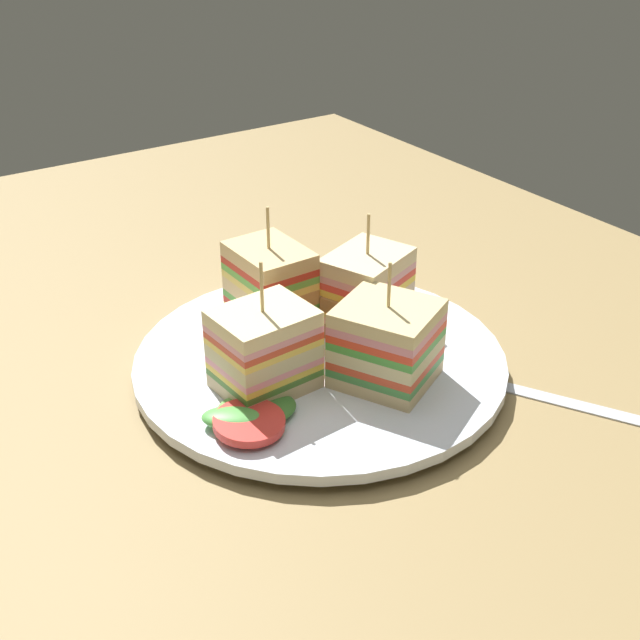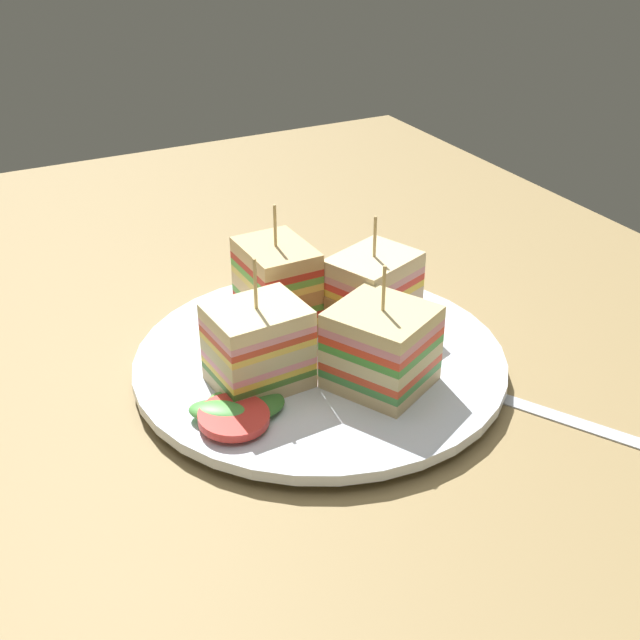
{
  "view_description": "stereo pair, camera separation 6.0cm",
  "coord_description": "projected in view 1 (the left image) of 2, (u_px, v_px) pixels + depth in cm",
  "views": [
    {
      "loc": [
        -43.58,
        29.43,
        34.27
      ],
      "look_at": [
        0.0,
        0.0,
        4.48
      ],
      "focal_mm": 46.7,
      "sensor_mm": 36.0,
      "label": 1
    },
    {
      "loc": [
        -46.67,
        24.24,
        34.27
      ],
      "look_at": [
        0.0,
        0.0,
        4.48
      ],
      "focal_mm": 46.7,
      "sensor_mm": 36.0,
      "label": 2
    }
  ],
  "objects": [
    {
      "name": "ground_plane",
      "position": [
        320.0,
        382.0,
        0.63
      ],
      "size": [
        114.16,
        82.15,
        1.8
      ],
      "primitive_type": "cube",
      "color": "#957C4E"
    },
    {
      "name": "plate",
      "position": [
        320.0,
        362.0,
        0.62
      ],
      "size": [
        27.63,
        27.63,
        1.48
      ],
      "color": "white",
      "rests_on": "ground_plane"
    },
    {
      "name": "sandwich_wedge_0",
      "position": [
        265.0,
        350.0,
        0.57
      ],
      "size": [
        5.59,
        6.78,
        9.65
      ],
      "rotation": [
        0.0,
        0.0,
        4.78
      ],
      "color": "#D5B884",
      "rests_on": "plate"
    },
    {
      "name": "sandwich_wedge_1",
      "position": [
        386.0,
        344.0,
        0.58
      ],
      "size": [
        8.46,
        8.28,
        9.17
      ],
      "rotation": [
        0.0,
        0.0,
        6.75
      ],
      "color": "#E1C288",
      "rests_on": "plate"
    },
    {
      "name": "sandwich_wedge_2",
      "position": [
        366.0,
        291.0,
        0.64
      ],
      "size": [
        6.96,
        7.8,
        9.5
      ],
      "rotation": [
        0.0,
        0.0,
        8.22
      ],
      "color": "beige",
      "rests_on": "plate"
    },
    {
      "name": "sandwich_wedge_3",
      "position": [
        270.0,
        289.0,
        0.64
      ],
      "size": [
        6.54,
        4.94,
        10.14
      ],
      "rotation": [
        0.0,
        0.0,
        9.44
      ],
      "color": "beige",
      "rests_on": "plate"
    },
    {
      "name": "salad_garnish",
      "position": [
        250.0,
        417.0,
        0.54
      ],
      "size": [
        6.31,
        7.59,
        1.34
      ],
      "color": "#3B7B33",
      "rests_on": "plate"
    },
    {
      "name": "spoon",
      "position": [
        503.0,
        383.0,
        0.61
      ],
      "size": [
        14.04,
        9.05,
        1.0
      ],
      "rotation": [
        0.0,
        0.0,
        0.52
      ],
      "color": "silver",
      "rests_on": "ground_plane"
    }
  ]
}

